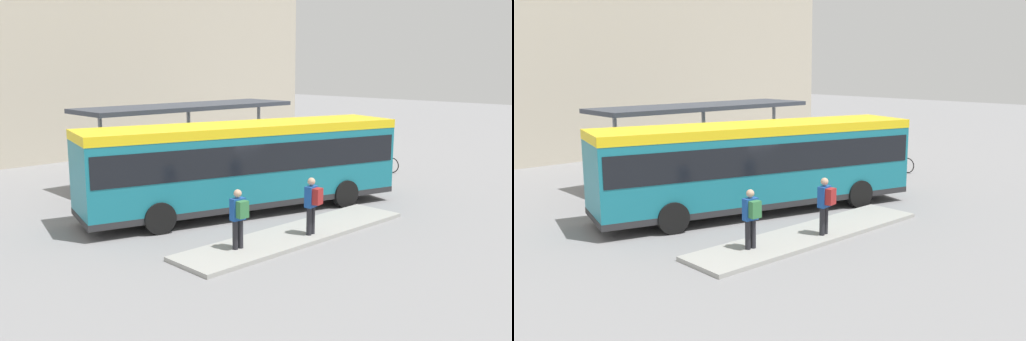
% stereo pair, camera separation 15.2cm
% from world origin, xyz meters
% --- Properties ---
extents(ground_plane, '(120.00, 120.00, 0.00)m').
position_xyz_m(ground_plane, '(0.00, 0.00, 0.00)').
color(ground_plane, gray).
extents(curb_island, '(8.26, 1.80, 0.12)m').
position_xyz_m(curb_island, '(-0.82, -3.24, 0.06)').
color(curb_island, '#9E9E99').
rests_on(curb_island, ground_plane).
extents(city_bus, '(11.44, 5.23, 3.06)m').
position_xyz_m(city_bus, '(0.01, -0.00, 1.79)').
color(city_bus, '#197284').
rests_on(city_bus, ground_plane).
extents(pedestrian_waiting, '(0.41, 0.43, 1.64)m').
position_xyz_m(pedestrian_waiting, '(-3.11, -3.21, 1.06)').
color(pedestrian_waiting, '#232328').
rests_on(pedestrian_waiting, curb_island).
extents(pedestrian_companion, '(0.45, 0.49, 1.70)m').
position_xyz_m(pedestrian_companion, '(-0.67, -3.68, 1.09)').
color(pedestrian_companion, '#232328').
rests_on(pedestrian_companion, curb_island).
extents(bicycle_white, '(0.48, 1.72, 0.74)m').
position_xyz_m(bicycle_white, '(9.84, 1.04, 0.37)').
color(bicycle_white, black).
rests_on(bicycle_white, ground_plane).
extents(bicycle_yellow, '(0.48, 1.76, 0.76)m').
position_xyz_m(bicycle_yellow, '(9.64, 1.73, 0.38)').
color(bicycle_yellow, black).
rests_on(bicycle_yellow, ground_plane).
extents(bicycle_blue, '(0.48, 1.73, 0.75)m').
position_xyz_m(bicycle_blue, '(9.69, 2.41, 0.38)').
color(bicycle_blue, black).
rests_on(bicycle_blue, ground_plane).
extents(station_shelter, '(9.88, 2.81, 3.33)m').
position_xyz_m(station_shelter, '(1.89, 5.66, 3.16)').
color(station_shelter, '#383D47').
rests_on(station_shelter, ground_plane).
extents(potted_planter_near_shelter, '(1.01, 1.01, 1.52)m').
position_xyz_m(potted_planter_near_shelter, '(-0.98, 2.86, 0.79)').
color(potted_planter_near_shelter, slate).
rests_on(potted_planter_near_shelter, ground_plane).
extents(station_building, '(25.87, 12.89, 15.58)m').
position_xyz_m(station_building, '(4.81, 20.49, 7.79)').
color(station_building, '#BCB29E').
rests_on(station_building, ground_plane).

